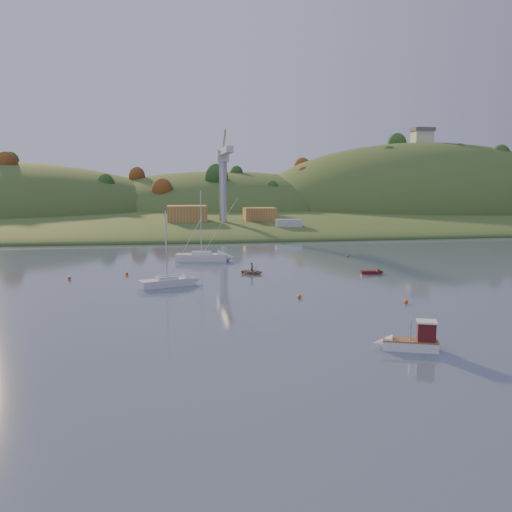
{
  "coord_description": "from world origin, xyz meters",
  "views": [
    {
      "loc": [
        -13.7,
        -38.78,
        14.46
      ],
      "look_at": [
        -1.67,
        37.76,
        4.06
      ],
      "focal_mm": 40.0,
      "sensor_mm": 36.0,
      "label": 1
    }
  ],
  "objects": [
    {
      "name": "far_shore",
      "position": [
        0.0,
        230.0,
        0.0
      ],
      "size": [
        620.0,
        220.0,
        1.5
      ],
      "primitive_type": "cube",
      "color": "#375321",
      "rests_on": "ground"
    },
    {
      "name": "wharf",
      "position": [
        5.0,
        122.0,
        1.2
      ],
      "size": [
        42.0,
        16.0,
        2.4
      ],
      "primitive_type": "cube",
      "color": "slate",
      "rests_on": "ground"
    },
    {
      "name": "sailboat_near",
      "position": [
        -13.83,
        38.66,
        0.69
      ],
      "size": [
        7.73,
        4.84,
        10.31
      ],
      "rotation": [
        0.0,
        0.0,
        0.38
      ],
      "color": "silver",
      "rests_on": "ground"
    },
    {
      "name": "hill_right",
      "position": [
        95.0,
        195.0,
        0.0
      ],
      "size": [
        150.0,
        130.0,
        60.0
      ],
      "primitive_type": "ellipsoid",
      "color": "#375321",
      "rests_on": "ground"
    },
    {
      "name": "buoy_1",
      "position": [
        2.2,
        28.09,
        0.25
      ],
      "size": [
        0.5,
        0.5,
        0.5
      ],
      "primitive_type": "sphere",
      "color": "#F7510D",
      "rests_on": "ground"
    },
    {
      "name": "hillside_trees",
      "position": [
        0.0,
        185.0,
        0.0
      ],
      "size": [
        280.0,
        50.0,
        32.0
      ],
      "primitive_type": null,
      "color": "#234619",
      "rests_on": "ground"
    },
    {
      "name": "buoy_0",
      "position": [
        13.94,
        23.31,
        0.25
      ],
      "size": [
        0.5,
        0.5,
        0.5
      ],
      "primitive_type": "sphere",
      "color": "#F7510D",
      "rests_on": "ground"
    },
    {
      "name": "red_tender",
      "position": [
        18.03,
        44.26,
        0.25
      ],
      "size": [
        3.69,
        1.66,
        1.21
      ],
      "rotation": [
        0.0,
        0.0,
        -0.13
      ],
      "color": "#4F110B",
      "rests_on": "ground"
    },
    {
      "name": "sailboat_far",
      "position": [
        -7.66,
        62.64,
        0.8
      ],
      "size": [
        9.36,
        4.1,
        12.55
      ],
      "rotation": [
        0.0,
        0.0,
        -0.16
      ],
      "color": "silver",
      "rests_on": "ground"
    },
    {
      "name": "paddler",
      "position": [
        -0.81,
        47.11,
        0.75
      ],
      "size": [
        0.54,
        0.65,
        1.51
      ],
      "primitive_type": "imported",
      "rotation": [
        0.0,
        0.0,
        1.19
      ],
      "color": "black",
      "rests_on": "ground"
    },
    {
      "name": "shed_east",
      "position": [
        13.0,
        124.0,
        4.4
      ],
      "size": [
        9.0,
        7.0,
        4.0
      ],
      "primitive_type": "cube",
      "color": "#9F6E35",
      "rests_on": "wharf"
    },
    {
      "name": "buoy_2",
      "position": [
        -27.88,
        46.27,
        0.25
      ],
      "size": [
        0.5,
        0.5,
        0.5
      ],
      "primitive_type": "sphere",
      "color": "#F7510D",
      "rests_on": "ground"
    },
    {
      "name": "fishing_boat",
      "position": [
        6.35,
        5.98,
        0.77
      ],
      "size": [
        5.68,
        3.49,
        3.47
      ],
      "rotation": [
        0.0,
        0.0,
        2.78
      ],
      "color": "silver",
      "rests_on": "ground"
    },
    {
      "name": "canoe",
      "position": [
        -0.81,
        47.11,
        0.35
      ],
      "size": [
        3.98,
        3.45,
        0.69
      ],
      "primitive_type": "imported",
      "rotation": [
        0.0,
        0.0,
        1.19
      ],
      "color": "#9E8557",
      "rests_on": "ground"
    },
    {
      "name": "hill_center",
      "position": [
        10.0,
        210.0,
        0.0
      ],
      "size": [
        140.0,
        120.0,
        36.0
      ],
      "primitive_type": "ellipsoid",
      "color": "#375321",
      "rests_on": "ground"
    },
    {
      "name": "dock_crane",
      "position": [
        2.0,
        118.39,
        17.17
      ],
      "size": [
        3.2,
        28.0,
        20.3
      ],
      "color": "#B7B7BC",
      "rests_on": "wharf"
    },
    {
      "name": "shore_slope",
      "position": [
        0.0,
        165.0,
        0.0
      ],
      "size": [
        640.0,
        150.0,
        7.0
      ],
      "primitive_type": "ellipsoid",
      "color": "#375321",
      "rests_on": "ground"
    },
    {
      "name": "buoy_4",
      "position": [
        19.94,
        63.63,
        0.25
      ],
      "size": [
        0.5,
        0.5,
        0.5
      ],
      "primitive_type": "sphere",
      "color": "#F7510D",
      "rests_on": "ground"
    },
    {
      "name": "work_vessel",
      "position": [
        18.12,
        108.0,
        1.46
      ],
      "size": [
        16.49,
        7.47,
        4.1
      ],
      "rotation": [
        0.0,
        0.0,
        -0.11
      ],
      "color": "slate",
      "rests_on": "ground"
    },
    {
      "name": "ground",
      "position": [
        0.0,
        0.0,
        0.0
      ],
      "size": [
        500.0,
        500.0,
        0.0
      ],
      "primitive_type": "plane",
      "color": "#344156",
      "rests_on": "ground"
    },
    {
      "name": "buoy_3",
      "position": [
        -19.87,
        48.88,
        0.25
      ],
      "size": [
        0.5,
        0.5,
        0.5
      ],
      "primitive_type": "sphere",
      "color": "#F7510D",
      "rests_on": "ground"
    },
    {
      "name": "shed_west",
      "position": [
        -8.0,
        123.0,
        4.8
      ],
      "size": [
        11.0,
        8.0,
        4.8
      ],
      "primitive_type": "cube",
      "color": "#9F6E35",
      "rests_on": "wharf"
    },
    {
      "name": "hilltop_house",
      "position": [
        95.0,
        195.0,
        33.4
      ],
      "size": [
        9.0,
        7.0,
        6.45
      ],
      "color": "beige",
      "rests_on": "hill_right"
    }
  ]
}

